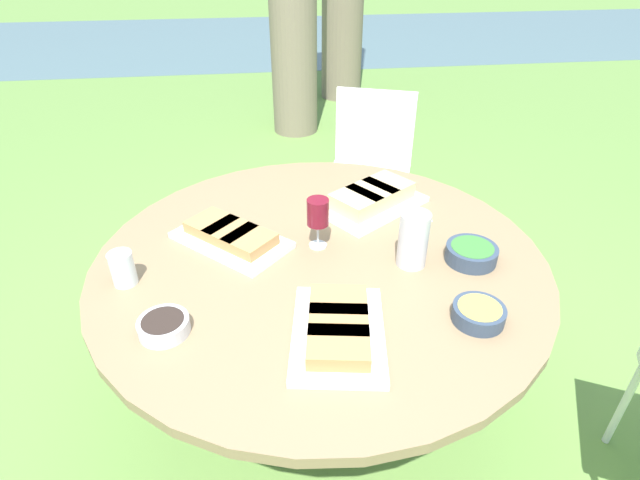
{
  "coord_description": "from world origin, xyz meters",
  "views": [
    {
      "loc": [
        -0.17,
        -1.35,
        1.68
      ],
      "look_at": [
        0.0,
        0.0,
        0.79
      ],
      "focal_mm": 28.0,
      "sensor_mm": 36.0,
      "label": 1
    }
  ],
  "objects_px": {
    "wine_glass": "(318,214)",
    "chair_near_right": "(370,161)",
    "dining_table": "(320,278)",
    "water_pitcher": "(413,239)"
  },
  "relations": [
    {
      "from": "wine_glass",
      "to": "chair_near_right",
      "type": "bearing_deg",
      "value": 68.76
    },
    {
      "from": "dining_table",
      "to": "water_pitcher",
      "type": "distance_m",
      "value": 0.35
    },
    {
      "from": "dining_table",
      "to": "wine_glass",
      "type": "bearing_deg",
      "value": 90.47
    },
    {
      "from": "water_pitcher",
      "to": "wine_glass",
      "type": "bearing_deg",
      "value": 153.98
    },
    {
      "from": "dining_table",
      "to": "wine_glass",
      "type": "height_order",
      "value": "wine_glass"
    },
    {
      "from": "dining_table",
      "to": "wine_glass",
      "type": "relative_size",
      "value": 8.32
    },
    {
      "from": "chair_near_right",
      "to": "wine_glass",
      "type": "distance_m",
      "value": 1.25
    },
    {
      "from": "chair_near_right",
      "to": "water_pitcher",
      "type": "height_order",
      "value": "water_pitcher"
    },
    {
      "from": "dining_table",
      "to": "chair_near_right",
      "type": "bearing_deg",
      "value": 69.7
    },
    {
      "from": "chair_near_right",
      "to": "water_pitcher",
      "type": "xyz_separation_m",
      "value": [
        -0.15,
        -1.26,
        0.3
      ]
    }
  ]
}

